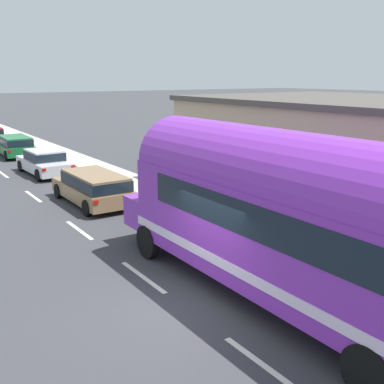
{
  "coord_description": "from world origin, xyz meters",
  "views": [
    {
      "loc": [
        -5.43,
        -8.44,
        5.26
      ],
      "look_at": [
        2.16,
        2.92,
        1.89
      ],
      "focal_mm": 44.03,
      "sensor_mm": 36.0,
      "label": 1
    }
  ],
  "objects_px": {
    "painted_bus": "(298,215)",
    "car_third": "(15,145)",
    "car_second": "(44,161)",
    "car_lead": "(93,186)"
  },
  "relations": [
    {
      "from": "painted_bus",
      "to": "car_second",
      "type": "distance_m",
      "value": 18.72
    },
    {
      "from": "car_lead",
      "to": "car_third",
      "type": "height_order",
      "value": "same"
    },
    {
      "from": "car_third",
      "to": "painted_bus",
      "type": "bearing_deg",
      "value": -90.26
    },
    {
      "from": "painted_bus",
      "to": "car_second",
      "type": "bearing_deg",
      "value": 90.13
    },
    {
      "from": "painted_bus",
      "to": "car_third",
      "type": "relative_size",
      "value": 2.57
    },
    {
      "from": "car_lead",
      "to": "painted_bus",
      "type": "bearing_deg",
      "value": -88.95
    },
    {
      "from": "painted_bus",
      "to": "car_third",
      "type": "bearing_deg",
      "value": 89.74
    },
    {
      "from": "car_second",
      "to": "painted_bus",
      "type": "bearing_deg",
      "value": -89.87
    },
    {
      "from": "car_lead",
      "to": "car_second",
      "type": "xyz_separation_m",
      "value": [
        0.16,
        7.37,
        -0.06
      ]
    },
    {
      "from": "car_lead",
      "to": "car_third",
      "type": "relative_size",
      "value": 1.01
    }
  ]
}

